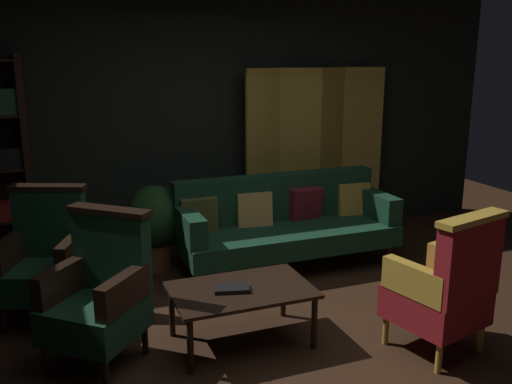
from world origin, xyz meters
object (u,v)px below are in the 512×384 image
velvet_couch (284,221)px  potted_plant (155,221)px  armchair_wing_right (99,293)px  folding_screen (315,150)px  armchair_gilt_accent (445,287)px  armchair_wing_left (45,258)px  book_black_cloth (232,289)px  coffee_table (241,294)px

velvet_couch → potted_plant: 1.25m
velvet_couch → armchair_wing_right: size_ratio=2.04×
armchair_wing_right → folding_screen: bearing=37.0°
velvet_couch → armchair_gilt_accent: size_ratio=2.04×
folding_screen → potted_plant: bearing=-167.2°
armchair_wing_left → potted_plant: size_ratio=1.25×
armchair_gilt_accent → armchair_wing_right: bearing=161.2°
armchair_wing_left → folding_screen: bearing=21.1°
armchair_wing_right → book_black_cloth: armchair_wing_right is taller
velvet_couch → book_black_cloth: velvet_couch is taller
armchair_wing_left → book_black_cloth: bearing=-38.3°
folding_screen → book_black_cloth: bearing=-129.3°
coffee_table → book_black_cloth: 0.10m
folding_screen → potted_plant: folding_screen is taller
folding_screen → armchair_wing_left: 3.18m
armchair_wing_right → book_black_cloth: size_ratio=4.22×
armchair_wing_right → velvet_couch: bearing=31.9°
armchair_gilt_accent → armchair_wing_right: size_ratio=1.00×
armchair_wing_left → book_black_cloth: size_ratio=4.22×
folding_screen → armchair_wing_left: size_ratio=1.83×
folding_screen → book_black_cloth: size_ratio=7.71×
coffee_table → armchair_wing_right: 0.98m
folding_screen → coffee_table: bearing=-128.2°
folding_screen → velvet_couch: 1.20m
potted_plant → book_black_cloth: 1.67m
armchair_wing_left → book_black_cloth: (1.22, -0.96, -0.06)m
folding_screen → armchair_wing_right: folding_screen is taller
coffee_table → armchair_gilt_accent: armchair_gilt_accent is taller
coffee_table → armchair_wing_right: (-0.97, 0.12, 0.12)m
armchair_wing_right → potted_plant: bearing=66.2°
folding_screen → armchair_gilt_accent: bearing=-98.0°
potted_plant → folding_screen: bearing=12.8°
armchair_gilt_accent → armchair_wing_left: bearing=148.1°
velvet_couch → armchair_wing_right: (-1.87, -1.17, 0.03)m
folding_screen → coffee_table: (-1.63, -2.08, -0.61)m
armchair_wing_left → armchair_wing_right: same height
folding_screen → armchair_gilt_accent: folding_screen is taller
armchair_gilt_accent → armchair_wing_left: (-2.55, 1.59, 0.00)m
armchair_gilt_accent → armchair_wing_right: same height
armchair_wing_right → potted_plant: (0.67, 1.52, -0.01)m
coffee_table → folding_screen: bearing=51.8°
velvet_couch → potted_plant: bearing=163.4°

